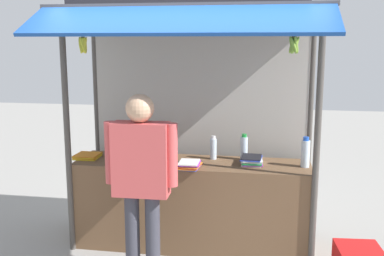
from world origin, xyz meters
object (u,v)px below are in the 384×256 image
(water_bottle_center, at_px, (305,153))
(vendor_person, at_px, (141,172))
(water_bottle_back_left, at_px, (244,148))
(magazine_stack_mid_left, at_px, (87,156))
(banana_bunch_inner_right, at_px, (294,44))
(water_bottle_far_left, at_px, (213,148))
(water_bottle_far_right, at_px, (120,143))
(magazine_stack_rear_center, at_px, (190,165))
(banana_bunch_leftmost, at_px, (83,45))
(water_bottle_mid_right, at_px, (141,147))
(magazine_stack_right, at_px, (252,160))

(water_bottle_center, relative_size, vendor_person, 0.18)
(water_bottle_center, distance_m, water_bottle_back_left, 0.63)
(magazine_stack_mid_left, xyz_separation_m, banana_bunch_inner_right, (2.05, -0.40, 1.15))
(water_bottle_far_left, relative_size, magazine_stack_mid_left, 0.95)
(water_bottle_far_right, height_order, magazine_stack_rear_center, water_bottle_far_right)
(water_bottle_back_left, height_order, banana_bunch_leftmost, banana_bunch_leftmost)
(water_bottle_far_right, bearing_deg, banana_bunch_leftmost, -101.50)
(banana_bunch_leftmost, bearing_deg, water_bottle_back_left, 22.27)
(water_bottle_far_left, height_order, water_bottle_far_right, water_bottle_far_right)
(banana_bunch_inner_right, bearing_deg, water_bottle_mid_right, 162.07)
(banana_bunch_leftmost, distance_m, banana_bunch_inner_right, 1.87)
(magazine_stack_mid_left, bearing_deg, water_bottle_center, 0.53)
(vendor_person, bearing_deg, banana_bunch_leftmost, 147.39)
(water_bottle_mid_right, distance_m, magazine_stack_rear_center, 0.64)
(water_bottle_far_right, bearing_deg, water_bottle_far_left, -1.64)
(water_bottle_mid_right, bearing_deg, vendor_person, -74.38)
(banana_bunch_inner_right, xyz_separation_m, vendor_person, (-1.24, -0.39, -1.06))
(water_bottle_mid_right, bearing_deg, water_bottle_far_left, 6.68)
(vendor_person, bearing_deg, water_bottle_center, 28.73)
(water_bottle_center, relative_size, magazine_stack_right, 1.05)
(water_bottle_back_left, distance_m, banana_bunch_leftmost, 1.88)
(banana_bunch_inner_right, relative_size, vendor_person, 0.18)
(water_bottle_far_left, height_order, magazine_stack_mid_left, water_bottle_far_left)
(water_bottle_far_left, height_order, banana_bunch_leftmost, banana_bunch_leftmost)
(water_bottle_center, height_order, water_bottle_far_right, water_bottle_center)
(magazine_stack_mid_left, bearing_deg, vendor_person, -44.27)
(water_bottle_center, relative_size, banana_bunch_leftmost, 0.99)
(water_bottle_back_left, xyz_separation_m, banana_bunch_inner_right, (0.43, -0.59, 1.05))
(water_bottle_mid_right, relative_size, magazine_stack_rear_center, 0.98)
(water_bottle_mid_right, xyz_separation_m, vendor_person, (0.24, -0.87, -0.01))
(magazine_stack_right, height_order, banana_bunch_inner_right, banana_bunch_inner_right)
(water_bottle_back_left, bearing_deg, magazine_stack_right, -62.35)
(water_bottle_back_left, height_order, magazine_stack_rear_center, water_bottle_back_left)
(water_bottle_far_left, distance_m, magazine_stack_rear_center, 0.42)
(water_bottle_far_left, height_order, magazine_stack_rear_center, water_bottle_far_left)
(water_bottle_far_left, bearing_deg, water_bottle_center, -9.40)
(vendor_person, bearing_deg, water_bottle_back_left, 49.43)
(magazine_stack_right, xyz_separation_m, banana_bunch_inner_right, (0.34, -0.42, 1.13))
(banana_bunch_leftmost, bearing_deg, water_bottle_far_right, 78.50)
(water_bottle_far_right, bearing_deg, banana_bunch_inner_right, -18.78)
(water_bottle_center, height_order, magazine_stack_right, water_bottle_center)
(water_bottle_center, distance_m, magazine_stack_mid_left, 2.22)
(water_bottle_center, distance_m, magazine_stack_right, 0.52)
(water_bottle_far_left, xyz_separation_m, water_bottle_back_left, (0.31, 0.02, 0.01))
(banana_bunch_leftmost, bearing_deg, banana_bunch_inner_right, 0.00)
(water_bottle_mid_right, height_order, magazine_stack_right, water_bottle_mid_right)
(water_bottle_back_left, xyz_separation_m, magazine_stack_mid_left, (-1.62, -0.20, -0.11))
(water_bottle_far_left, distance_m, banana_bunch_leftmost, 1.65)
(banana_bunch_leftmost, bearing_deg, water_bottle_center, 11.50)
(water_bottle_far_left, bearing_deg, water_bottle_mid_right, -173.32)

